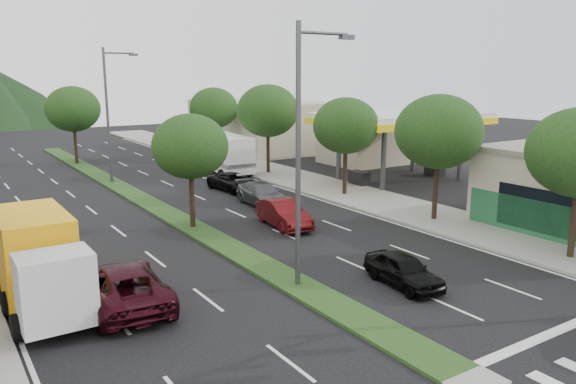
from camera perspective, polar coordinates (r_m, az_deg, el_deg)
ground at (r=16.88m, az=17.20°, el=-17.55°), size 160.00×160.00×0.00m
sidewalk_right at (r=42.55m, az=2.05°, el=1.01°), size 5.00×90.00×0.15m
median at (r=39.71m, az=-15.45°, el=-0.23°), size 1.60×56.00×0.12m
gas_canopy at (r=43.79m, az=11.42°, el=7.14°), size 12.20×8.20×5.25m
bldg_right_far at (r=61.80m, az=-2.83°, el=6.81°), size 10.00×16.00×5.20m
tree_r_b at (r=31.83m, az=15.06°, el=5.93°), size 4.80×4.80×6.94m
tree_r_c at (r=37.64m, az=5.90°, el=6.71°), size 4.40×4.40×6.48m
tree_r_d at (r=45.78m, az=-2.07°, el=8.24°), size 5.00×5.00×7.17m
tree_r_e at (r=54.58m, az=-7.57°, el=8.45°), size 4.60×4.60×6.71m
tree_med_near at (r=29.72m, az=-9.91°, el=4.57°), size 4.00×4.00×6.02m
tree_med_far at (r=54.44m, az=-21.02°, el=7.87°), size 4.80×4.80×6.94m
streetlight_near at (r=20.95m, az=1.50°, el=4.89°), size 2.60×0.25×10.00m
streetlight_mid at (r=43.80m, az=-17.64°, el=8.05°), size 2.60×0.25×10.00m
suv_maroon at (r=21.03m, az=-16.31°, el=-9.11°), size 3.07×5.81×1.56m
car_queue_a at (r=22.59m, az=11.66°, el=-7.75°), size 1.88×3.88×1.28m
car_queue_b at (r=35.34m, az=-2.61°, el=-0.23°), size 2.31×4.94×1.40m
car_queue_c at (r=30.35m, az=-0.45°, el=-2.21°), size 2.07×4.55×1.45m
car_queue_d at (r=39.91m, az=-5.56°, el=1.04°), size 2.48×4.67×1.25m
box_truck at (r=21.79m, az=-24.02°, el=-6.77°), size 2.65×6.68×3.29m
motorhome at (r=47.11m, az=-6.91°, el=4.05°), size 3.13×8.62×3.26m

